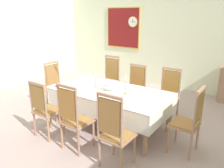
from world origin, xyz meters
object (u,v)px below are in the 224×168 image
at_px(mounted_clock, 133,22).
at_px(soup_tureen, 110,86).
at_px(candlestick_west, 96,81).
at_px(candlestick_east, 126,86).
at_px(dining_table, 110,94).
at_px(bowl_near_right, 58,87).
at_px(chair_south_b, 74,117).
at_px(chair_south_a, 45,108).
at_px(chair_head_west, 57,86).
at_px(spoon_primary, 124,103).
at_px(chair_north_b, 135,87).
at_px(chair_south_c, 115,131).
at_px(chair_north_a, 109,80).
at_px(chair_north_c, 168,94).
at_px(framed_painting, 123,28).
at_px(bowl_near_left, 117,102).
at_px(spoon_secondary, 56,86).
at_px(chair_head_east, 189,120).
at_px(bowl_far_left, 101,79).

bearing_deg(mounted_clock, soup_tureen, -66.81).
xyz_separation_m(candlestick_west, candlestick_east, (0.70, 0.00, 0.01)).
height_order(dining_table, bowl_near_right, bowl_near_right).
bearing_deg(bowl_near_right, mounted_clock, 96.04).
bearing_deg(chair_south_b, chair_south_a, 179.56).
relative_size(chair_head_west, spoon_primary, 6.41).
distance_m(dining_table, mounted_clock, 3.59).
height_order(chair_north_b, soup_tureen, chair_north_b).
distance_m(chair_south_a, bowl_near_right, 0.62).
relative_size(chair_south_a, bowl_near_right, 7.16).
relative_size(chair_north_b, chair_south_c, 0.91).
height_order(chair_north_a, chair_north_c, chair_north_a).
relative_size(chair_north_a, framed_painting, 0.91).
distance_m(chair_south_b, bowl_near_right, 1.11).
bearing_deg(chair_north_a, chair_south_c, 127.61).
distance_m(dining_table, bowl_near_left, 0.63).
distance_m(dining_table, framed_painting, 3.69).
distance_m(bowl_near_right, mounted_clock, 3.73).
relative_size(chair_south_c, spoon_secondary, 6.67).
distance_m(chair_head_west, spoon_primary, 2.15).
height_order(candlestick_east, bowl_near_left, candlestick_east).
height_order(chair_south_a, candlestick_east, candlestick_east).
distance_m(bowl_near_right, framed_painting, 3.74).
relative_size(dining_table, chair_head_east, 1.99).
distance_m(chair_south_a, chair_north_c, 2.47).
distance_m(chair_south_c, bowl_far_left, 1.96).
bearing_deg(mounted_clock, candlestick_west, -72.43).
relative_size(chair_south_b, bowl_far_left, 6.55).
bearing_deg(chair_south_a, chair_head_east, 23.37).
distance_m(chair_north_b, spoon_primary, 1.51).
xyz_separation_m(candlestick_west, bowl_near_right, (-0.61, -0.44, -0.11)).
xyz_separation_m(chair_south_b, chair_head_west, (-1.52, 0.98, -0.01)).
bearing_deg(bowl_near_right, chair_south_a, -66.72).
relative_size(chair_north_a, soup_tureen, 4.94).
height_order(chair_south_a, soup_tureen, chair_south_a).
relative_size(chair_north_c, soup_tureen, 4.55).
relative_size(bowl_near_left, mounted_clock, 0.56).
height_order(dining_table, chair_head_east, chair_head_east).
bearing_deg(bowl_near_right, candlestick_east, 18.64).
relative_size(chair_south_a, spoon_primary, 6.09).
height_order(chair_north_a, chair_head_east, chair_north_a).
height_order(chair_south_c, candlestick_east, chair_south_c).
relative_size(chair_north_b, chair_north_c, 0.97).
bearing_deg(chair_south_c, chair_south_b, 179.90).
xyz_separation_m(chair_north_a, chair_head_west, (-0.80, -0.98, -0.03)).
bearing_deg(spoon_secondary, chair_south_b, -17.05).
bearing_deg(bowl_near_right, chair_head_west, 142.38).
bearing_deg(framed_painting, dining_table, -61.23).
height_order(chair_north_a, chair_south_b, chair_north_a).
bearing_deg(chair_north_c, chair_south_c, 90.00).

